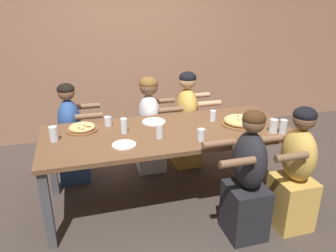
{
  "coord_description": "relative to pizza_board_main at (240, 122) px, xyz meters",
  "views": [
    {
      "loc": [
        -0.79,
        -2.78,
        1.96
      ],
      "look_at": [
        0.0,
        0.0,
        0.81
      ],
      "focal_mm": 35.0,
      "sensor_mm": 36.0,
      "label": 1
    }
  ],
  "objects": [
    {
      "name": "drinking_glass_g",
      "position": [
        -0.06,
        -0.31,
        0.03
      ],
      "size": [
        0.08,
        0.08,
        0.13
      ],
      "color": "silver",
      "rests_on": "dining_table"
    },
    {
      "name": "drinking_glass_a",
      "position": [
        0.21,
        -0.26,
        0.03
      ],
      "size": [
        0.08,
        0.08,
        0.13
      ],
      "color": "silver",
      "rests_on": "dining_table"
    },
    {
      "name": "drinking_glass_f",
      "position": [
        -0.21,
        0.18,
        0.02
      ],
      "size": [
        0.07,
        0.07,
        0.11
      ],
      "color": "silver",
      "rests_on": "dining_table"
    },
    {
      "name": "dining_table",
      "position": [
        -0.73,
        0.04,
        -0.11
      ],
      "size": [
        2.36,
        0.95,
        0.76
      ],
      "color": "brown",
      "rests_on": "ground"
    },
    {
      "name": "empty_plate_a",
      "position": [
        -0.81,
        0.3,
        -0.03
      ],
      "size": [
        0.24,
        0.24,
        0.02
      ],
      "color": "white",
      "rests_on": "dining_table"
    },
    {
      "name": "drinking_glass_c",
      "position": [
        -1.77,
        0.1,
        0.03
      ],
      "size": [
        0.08,
        0.08,
        0.13
      ],
      "color": "silver",
      "rests_on": "dining_table"
    },
    {
      "name": "drinking_glass_d",
      "position": [
        -1.14,
        0.11,
        0.04
      ],
      "size": [
        0.06,
        0.06,
        0.14
      ],
      "color": "silver",
      "rests_on": "dining_table"
    },
    {
      "name": "restaurant_back_panel",
      "position": [
        -0.73,
        1.94,
        0.8
      ],
      "size": [
        10.0,
        0.06,
        3.2
      ],
      "primitive_type": "cube",
      "color": "#9E7056",
      "rests_on": "ground"
    },
    {
      "name": "diner_near_right",
      "position": [
        0.22,
        -0.65,
        -0.28
      ],
      "size": [
        0.51,
        0.4,
        1.14
      ],
      "rotation": [
        0.0,
        0.0,
        1.57
      ],
      "color": "gold",
      "rests_on": "ground"
    },
    {
      "name": "diner_near_midright",
      "position": [
        -0.25,
        -0.65,
        -0.27
      ],
      "size": [
        0.51,
        0.4,
        1.15
      ],
      "rotation": [
        0.0,
        0.0,
        1.57
      ],
      "color": "#232328",
      "rests_on": "ground"
    },
    {
      "name": "diner_far_left",
      "position": [
        -1.64,
        0.74,
        -0.29
      ],
      "size": [
        0.51,
        0.4,
        1.12
      ],
      "rotation": [
        0.0,
        0.0,
        -1.57
      ],
      "color": "#2D5193",
      "rests_on": "ground"
    },
    {
      "name": "drinking_glass_e",
      "position": [
        -0.51,
        -0.25,
        0.02
      ],
      "size": [
        0.07,
        0.07,
        0.11
      ],
      "color": "silver",
      "rests_on": "dining_table"
    },
    {
      "name": "diner_far_midright",
      "position": [
        -0.3,
        0.74,
        -0.26
      ],
      "size": [
        0.51,
        0.4,
        1.16
      ],
      "rotation": [
        0.0,
        0.0,
        -1.57
      ],
      "color": "gold",
      "rests_on": "ground"
    },
    {
      "name": "drinking_glass_b",
      "position": [
        -0.85,
        -0.1,
        0.02
      ],
      "size": [
        0.07,
        0.07,
        0.13
      ],
      "color": "silver",
      "rests_on": "dining_table"
    },
    {
      "name": "cocktail_glass_blue",
      "position": [
        -1.27,
        0.34,
        0.01
      ],
      "size": [
        0.07,
        0.07,
        0.11
      ],
      "color": "silver",
      "rests_on": "dining_table"
    },
    {
      "name": "pizza_board_main",
      "position": [
        0.0,
        0.0,
        0.0
      ],
      "size": [
        0.36,
        0.36,
        0.07
      ],
      "color": "brown",
      "rests_on": "dining_table"
    },
    {
      "name": "ground_plane",
      "position": [
        -0.73,
        0.04,
        -0.8
      ],
      "size": [
        18.0,
        18.0,
        0.0
      ],
      "primitive_type": "plane",
      "color": "#423833",
      "rests_on": "ground"
    },
    {
      "name": "pizza_board_second",
      "position": [
        -1.52,
        0.27,
        -0.01
      ],
      "size": [
        0.29,
        0.29,
        0.05
      ],
      "color": "brown",
      "rests_on": "dining_table"
    },
    {
      "name": "drinking_glass_h",
      "position": [
        0.29,
        -0.31,
        0.02
      ],
      "size": [
        0.07,
        0.07,
        0.13
      ],
      "color": "silver",
      "rests_on": "dining_table"
    },
    {
      "name": "diner_far_center",
      "position": [
        -0.75,
        0.74,
        -0.27
      ],
      "size": [
        0.51,
        0.4,
        1.14
      ],
      "rotation": [
        0.0,
        0.0,
        -1.57
      ],
      "color": "silver",
      "rests_on": "ground"
    },
    {
      "name": "empty_plate_b",
      "position": [
        -1.19,
        -0.17,
        -0.03
      ],
      "size": [
        0.21,
        0.21,
        0.02
      ],
      "color": "white",
      "rests_on": "dining_table"
    }
  ]
}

